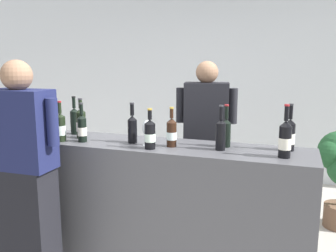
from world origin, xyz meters
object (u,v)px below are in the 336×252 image
at_px(wine_bottle_6, 172,132).
at_px(wine_glass, 147,129).
at_px(wine_bottle_2, 150,134).
at_px(wine_bottle_7, 226,131).
at_px(wine_bottle_8, 61,127).
at_px(wine_bottle_9, 285,139).
at_px(person_server, 206,151).
at_px(wine_bottle_4, 82,128).
at_px(wine_bottle_5, 290,135).
at_px(wine_bottle_1, 132,128).
at_px(wine_bottle_10, 81,123).
at_px(person_guest, 24,180).
at_px(wine_bottle_0, 221,133).
at_px(wine_bottle_3, 75,120).

height_order(wine_bottle_6, wine_glass, wine_bottle_6).
bearing_deg(wine_bottle_2, wine_bottle_7, 25.69).
height_order(wine_bottle_8, wine_glass, wine_bottle_8).
distance_m(wine_bottle_2, wine_bottle_6, 0.18).
distance_m(wine_bottle_9, person_server, 1.08).
bearing_deg(wine_bottle_4, wine_bottle_7, 10.60).
height_order(wine_bottle_5, wine_bottle_6, wine_bottle_5).
distance_m(wine_bottle_1, wine_bottle_10, 0.48).
xyz_separation_m(wine_bottle_5, person_guest, (-1.78, -0.70, -0.31)).
distance_m(wine_bottle_0, wine_bottle_9, 0.45).
xyz_separation_m(wine_bottle_8, wine_bottle_10, (0.09, 0.16, 0.01)).
xyz_separation_m(wine_bottle_3, wine_bottle_4, (0.23, -0.25, -0.02)).
bearing_deg(wine_bottle_0, person_guest, -157.18).
relative_size(wine_bottle_3, wine_bottle_10, 1.00).
bearing_deg(person_server, wine_bottle_5, -35.55).
bearing_deg(wine_bottle_3, wine_bottle_9, -6.89).
bearing_deg(wine_bottle_4, wine_glass, 5.99).
height_order(wine_bottle_7, person_guest, person_guest).
bearing_deg(wine_glass, wine_bottle_1, 163.04).
distance_m(wine_bottle_5, wine_bottle_6, 0.86).
distance_m(wine_bottle_4, wine_bottle_9, 1.55).
height_order(wine_bottle_5, wine_bottle_7, wine_bottle_5).
relative_size(wine_bottle_0, wine_bottle_2, 1.10).
bearing_deg(wine_glass, wine_bottle_5, 10.50).
bearing_deg(wine_bottle_6, wine_bottle_3, 170.27).
bearing_deg(wine_bottle_2, wine_bottle_6, 43.74).
xyz_separation_m(wine_bottle_3, wine_bottle_10, (0.15, -0.13, -0.00)).
xyz_separation_m(wine_bottle_3, wine_bottle_7, (1.35, -0.04, -0.01)).
bearing_deg(wine_bottle_3, person_server, 26.45).
xyz_separation_m(wine_bottle_5, person_server, (-0.74, 0.53, -0.31)).
bearing_deg(wine_bottle_9, wine_bottle_7, 157.48).
bearing_deg(wine_bottle_0, wine_bottle_1, 179.50).
relative_size(wine_bottle_3, wine_bottle_5, 0.99).
xyz_separation_m(wine_bottle_7, wine_bottle_8, (-1.29, -0.25, -0.00)).
distance_m(wine_bottle_0, wine_bottle_1, 0.71).
bearing_deg(wine_bottle_5, wine_bottle_1, -172.91).
relative_size(wine_bottle_1, person_guest, 0.19).
xyz_separation_m(wine_bottle_8, wine_glass, (0.72, 0.10, 0.02)).
height_order(wine_bottle_4, wine_bottle_10, wine_bottle_10).
distance_m(wine_bottle_10, person_guest, 0.67).
height_order(wine_bottle_8, wine_bottle_10, wine_bottle_10).
bearing_deg(person_server, wine_bottle_2, -105.68).
xyz_separation_m(wine_bottle_3, person_guest, (0.03, -0.70, -0.33)).
bearing_deg(wine_bottle_3, wine_bottle_4, -46.51).
bearing_deg(person_guest, wine_bottle_0, 22.82).
bearing_deg(wine_glass, wine_bottle_0, 3.94).
height_order(wine_bottle_3, wine_glass, wine_bottle_3).
bearing_deg(wine_bottle_10, wine_bottle_4, -54.46).
bearing_deg(wine_bottle_0, wine_bottle_7, 80.66).
bearing_deg(wine_bottle_0, wine_glass, -176.06).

